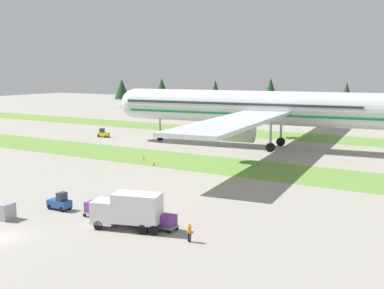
{
  "coord_description": "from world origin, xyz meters",
  "views": [
    {
      "loc": [
        36.69,
        -27.87,
        15.23
      ],
      "look_at": [
        -0.6,
        34.15,
        4.0
      ],
      "focal_mm": 45.73,
      "sensor_mm": 36.0,
      "label": 1
    }
  ],
  "objects_px": {
    "baggage_tug": "(60,202)",
    "cargo_dolly_lead": "(95,208)",
    "airliner": "(265,108)",
    "cargo_dolly_fourth": "(165,221)",
    "uld_container_0": "(3,211)",
    "catering_truck": "(128,209)",
    "taxiway_marker_0": "(143,158)",
    "cargo_dolly_second": "(117,212)",
    "cargo_dolly_third": "(141,216)",
    "ground_crew_marshaller": "(189,232)",
    "taxiway_marker_1": "(154,163)",
    "pushback_tractor": "(103,134)"
  },
  "relations": [
    {
      "from": "taxiway_marker_0",
      "to": "cargo_dolly_lead",
      "type": "bearing_deg",
      "value": -62.12
    },
    {
      "from": "taxiway_marker_1",
      "to": "cargo_dolly_second",
      "type": "bearing_deg",
      "value": -61.88
    },
    {
      "from": "cargo_dolly_lead",
      "to": "taxiway_marker_0",
      "type": "height_order",
      "value": "cargo_dolly_lead"
    },
    {
      "from": "cargo_dolly_third",
      "to": "taxiway_marker_1",
      "type": "bearing_deg",
      "value": 32.05
    },
    {
      "from": "cargo_dolly_fourth",
      "to": "taxiway_marker_0",
      "type": "bearing_deg",
      "value": 38.84
    },
    {
      "from": "cargo_dolly_lead",
      "to": "uld_container_0",
      "type": "height_order",
      "value": "uld_container_0"
    },
    {
      "from": "uld_container_0",
      "to": "baggage_tug",
      "type": "bearing_deg",
      "value": 64.99
    },
    {
      "from": "airliner",
      "to": "uld_container_0",
      "type": "height_order",
      "value": "airliner"
    },
    {
      "from": "airliner",
      "to": "taxiway_marker_0",
      "type": "height_order",
      "value": "airliner"
    },
    {
      "from": "taxiway_marker_0",
      "to": "uld_container_0",
      "type": "bearing_deg",
      "value": -77.26
    },
    {
      "from": "taxiway_marker_0",
      "to": "taxiway_marker_1",
      "type": "relative_size",
      "value": 0.68
    },
    {
      "from": "pushback_tractor",
      "to": "uld_container_0",
      "type": "distance_m",
      "value": 60.7
    },
    {
      "from": "uld_container_0",
      "to": "taxiway_marker_1",
      "type": "distance_m",
      "value": 30.91
    },
    {
      "from": "cargo_dolly_fourth",
      "to": "catering_truck",
      "type": "relative_size",
      "value": 0.3
    },
    {
      "from": "airliner",
      "to": "catering_truck",
      "type": "relative_size",
      "value": 10.74
    },
    {
      "from": "cargo_dolly_lead",
      "to": "taxiway_marker_0",
      "type": "relative_size",
      "value": 4.74
    },
    {
      "from": "airliner",
      "to": "pushback_tractor",
      "type": "xyz_separation_m",
      "value": [
        -37.13,
        -4.33,
        -7.06
      ]
    },
    {
      "from": "airliner",
      "to": "pushback_tractor",
      "type": "distance_m",
      "value": 38.04
    },
    {
      "from": "airliner",
      "to": "taxiway_marker_0",
      "type": "relative_size",
      "value": 167.32
    },
    {
      "from": "cargo_dolly_second",
      "to": "catering_truck",
      "type": "xyz_separation_m",
      "value": [
        2.61,
        -1.47,
        1.03
      ]
    },
    {
      "from": "baggage_tug",
      "to": "cargo_dolly_lead",
      "type": "distance_m",
      "value": 5.03
    },
    {
      "from": "airliner",
      "to": "uld_container_0",
      "type": "xyz_separation_m",
      "value": [
        -5.29,
        -56.0,
        -7.04
      ]
    },
    {
      "from": "cargo_dolly_fourth",
      "to": "ground_crew_marshaller",
      "type": "relative_size",
      "value": 1.28
    },
    {
      "from": "baggage_tug",
      "to": "taxiway_marker_0",
      "type": "height_order",
      "value": "baggage_tug"
    },
    {
      "from": "catering_truck",
      "to": "ground_crew_marshaller",
      "type": "relative_size",
      "value": 4.2
    },
    {
      "from": "catering_truck",
      "to": "ground_crew_marshaller",
      "type": "height_order",
      "value": "catering_truck"
    },
    {
      "from": "airliner",
      "to": "ground_crew_marshaller",
      "type": "height_order",
      "value": "airliner"
    },
    {
      "from": "pushback_tractor",
      "to": "taxiway_marker_1",
      "type": "height_order",
      "value": "pushback_tractor"
    },
    {
      "from": "cargo_dolly_fourth",
      "to": "pushback_tractor",
      "type": "xyz_separation_m",
      "value": [
        -48.07,
        46.06,
        -0.1
      ]
    },
    {
      "from": "cargo_dolly_fourth",
      "to": "taxiway_marker_1",
      "type": "distance_m",
      "value": 31.69
    },
    {
      "from": "cargo_dolly_fourth",
      "to": "uld_container_0",
      "type": "distance_m",
      "value": 17.17
    },
    {
      "from": "cargo_dolly_lead",
      "to": "uld_container_0",
      "type": "distance_m",
      "value": 9.3
    },
    {
      "from": "cargo_dolly_lead",
      "to": "ground_crew_marshaller",
      "type": "relative_size",
      "value": 1.28
    },
    {
      "from": "uld_container_0",
      "to": "cargo_dolly_third",
      "type": "bearing_deg",
      "value": 22.64
    },
    {
      "from": "cargo_dolly_lead",
      "to": "taxiway_marker_0",
      "type": "bearing_deg",
      "value": 26.89
    },
    {
      "from": "airliner",
      "to": "cargo_dolly_fourth",
      "type": "bearing_deg",
      "value": -174.39
    },
    {
      "from": "cargo_dolly_lead",
      "to": "taxiway_marker_1",
      "type": "relative_size",
      "value": 3.23
    },
    {
      "from": "cargo_dolly_fourth",
      "to": "catering_truck",
      "type": "xyz_separation_m",
      "value": [
        -3.19,
        -1.57,
        1.03
      ]
    },
    {
      "from": "catering_truck",
      "to": "taxiway_marker_1",
      "type": "distance_m",
      "value": 31.23
    },
    {
      "from": "cargo_dolly_fourth",
      "to": "airliner",
      "type": "bearing_deg",
      "value": 11.26
    },
    {
      "from": "cargo_dolly_fourth",
      "to": "ground_crew_marshaller",
      "type": "distance_m",
      "value": 3.94
    },
    {
      "from": "baggage_tug",
      "to": "cargo_dolly_fourth",
      "type": "height_order",
      "value": "baggage_tug"
    },
    {
      "from": "cargo_dolly_third",
      "to": "cargo_dolly_second",
      "type": "bearing_deg",
      "value": 90.0
    },
    {
      "from": "airliner",
      "to": "baggage_tug",
      "type": "xyz_separation_m",
      "value": [
        -2.78,
        -50.63,
        -7.06
      ]
    },
    {
      "from": "airliner",
      "to": "baggage_tug",
      "type": "bearing_deg",
      "value": 170.21
    },
    {
      "from": "ground_crew_marshaller",
      "to": "taxiway_marker_0",
      "type": "height_order",
      "value": "ground_crew_marshaller"
    },
    {
      "from": "uld_container_0",
      "to": "catering_truck",
      "type": "bearing_deg",
      "value": 17.2
    },
    {
      "from": "airliner",
      "to": "taxiway_marker_1",
      "type": "xyz_separation_m",
      "value": [
        -8.34,
        -25.25,
        -7.53
      ]
    },
    {
      "from": "cargo_dolly_third",
      "to": "baggage_tug",
      "type": "bearing_deg",
      "value": 90.0
    },
    {
      "from": "pushback_tractor",
      "to": "catering_truck",
      "type": "bearing_deg",
      "value": 36.64
    }
  ]
}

